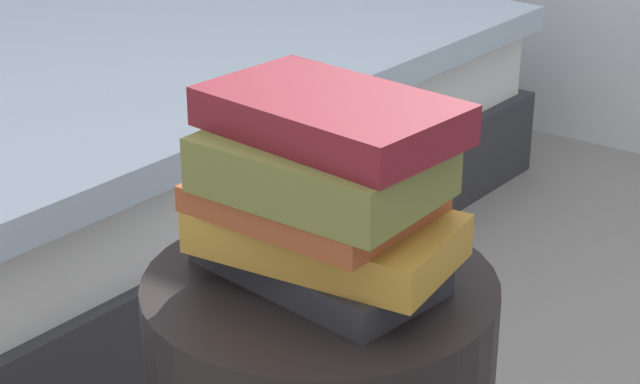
# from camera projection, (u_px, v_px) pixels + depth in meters

# --- Properties ---
(bed) EXTENTS (1.62, 2.07, 0.62)m
(bed) POSITION_uv_depth(u_px,v_px,m) (59.00, 127.00, 2.64)
(bed) COLOR #2D2D33
(bed) RESTS_ON ground_plane
(book_charcoal) EXTENTS (0.30, 0.19, 0.04)m
(book_charcoal) POSITION_uv_depth(u_px,v_px,m) (317.00, 262.00, 1.28)
(book_charcoal) COLOR #28282D
(book_charcoal) RESTS_ON side_table
(book_ochre) EXTENTS (0.31, 0.19, 0.05)m
(book_ochre) POSITION_uv_depth(u_px,v_px,m) (328.00, 232.00, 1.25)
(book_ochre) COLOR #B7842D
(book_ochre) RESTS_ON book_charcoal
(book_rust) EXTENTS (0.25, 0.20, 0.03)m
(book_rust) POSITION_uv_depth(u_px,v_px,m) (312.00, 199.00, 1.24)
(book_rust) COLOR #994723
(book_rust) RESTS_ON book_ochre
(book_olive) EXTENTS (0.25, 0.18, 0.06)m
(book_olive) POSITION_uv_depth(u_px,v_px,m) (322.00, 166.00, 1.21)
(book_olive) COLOR olive
(book_olive) RESTS_ON book_rust
(book_maroon) EXTENTS (0.30, 0.20, 0.04)m
(book_maroon) POSITION_uv_depth(u_px,v_px,m) (331.00, 115.00, 1.20)
(book_maroon) COLOR maroon
(book_maroon) RESTS_ON book_olive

